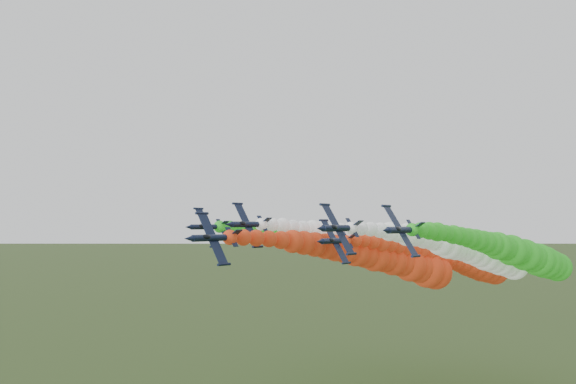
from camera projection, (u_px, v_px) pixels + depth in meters
The scene contains 6 objects.
jet_lead at pixel (390, 261), 111.96m from camera, with size 12.25×69.23×16.15m.
jet_inner_left at pixel (400, 249), 126.73m from camera, with size 12.21×69.20×16.11m.
jet_inner_right at pixel (475, 253), 114.00m from camera, with size 11.76×68.75×15.66m.
jet_outer_left at pixel (354, 249), 139.19m from camera, with size 12.46×69.44×16.36m.
jet_outer_right at pixel (523, 255), 113.29m from camera, with size 11.71×68.70×15.61m.
jet_trail at pixel (461, 261), 128.37m from camera, with size 11.99×68.98×15.89m.
Camera 1 is at (61.25, -73.20, 37.25)m, focal length 35.00 mm.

